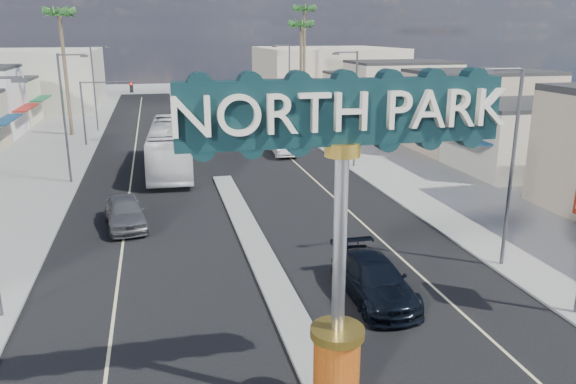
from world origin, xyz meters
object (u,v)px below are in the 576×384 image
gateway_sign (341,213)px  suv_right (374,279)px  streetlight_r_far (288,80)px  streetlight_l_mid (66,112)px  streetlight_l_far (95,84)px  streetlight_r_near (510,159)px  palm_left_far (60,20)px  traffic_signal_left (102,100)px  palm_right_far (305,15)px  streetlight_r_mid (354,103)px  car_parked_right (283,144)px  traffic_signal_right (294,95)px  city_bus (171,147)px  palm_right_mid (301,30)px  car_parked_left (125,212)px

gateway_sign → suv_right: 8.95m
streetlight_r_far → streetlight_l_mid: bearing=-133.5°
streetlight_l_far → streetlight_r_far: size_ratio=1.00×
streetlight_r_near → palm_left_far: (-23.43, 40.00, 6.43)m
traffic_signal_left → palm_right_far: size_ratio=0.43×
streetlight_r_near → streetlight_r_mid: 20.00m
gateway_sign → suv_right: (3.66, 6.37, -5.11)m
palm_right_far → car_parked_right: bearing=-108.7°
traffic_signal_right → streetlight_r_near: size_ratio=0.67×
gateway_sign → streetlight_r_mid: gateway_sign is taller
streetlight_r_far → city_bus: bearing=-125.3°
gateway_sign → streetlight_r_near: 13.19m
palm_right_mid → car_parked_right: palm_right_mid is taller
streetlight_r_near → suv_right: size_ratio=1.60×
streetlight_r_near → traffic_signal_left: bearing=120.0°
streetlight_l_far → streetlight_r_mid: size_ratio=1.00×
streetlight_r_far → palm_right_far: bearing=65.5°
streetlight_r_mid → suv_right: bearing=-107.4°
palm_right_mid → city_bus: bearing=-124.9°
palm_right_far → suv_right: palm_right_far is taller
traffic_signal_left → palm_left_far: (-3.82, 6.01, 7.22)m
streetlight_r_mid → suv_right: size_ratio=1.60×
traffic_signal_right → palm_right_mid: bearing=72.4°
gateway_sign → palm_left_far: bearing=105.1°
traffic_signal_left → palm_right_mid: 26.01m
streetlight_r_far → city_bus: (-13.86, -19.59, -3.21)m
traffic_signal_right → streetlight_l_far: streetlight_l_far is taller
streetlight_r_mid → streetlight_l_far: bearing=133.5°
palm_right_far → streetlight_l_mid: bearing=-128.5°
streetlight_r_mid → streetlight_r_far: same height
streetlight_r_mid → traffic_signal_right: bearing=95.1°
palm_right_mid → car_parked_left: bearing=-118.1°
streetlight_r_far → palm_left_far: (-23.43, -2.00, 6.43)m
traffic_signal_left → palm_left_far: 10.14m
streetlight_r_mid → streetlight_r_far: bearing=90.0°
gateway_sign → streetlight_r_mid: bearing=69.6°
streetlight_r_near → city_bus: 26.54m
traffic_signal_right → car_parked_right: 9.00m
palm_left_far → palm_right_far: (28.00, 12.00, 0.89)m
palm_left_far → palm_right_mid: palm_left_far is taller
palm_left_far → palm_right_far: palm_right_far is taller
gateway_sign → car_parked_right: bearing=79.6°
streetlight_r_far → car_parked_right: bearing=-104.8°
streetlight_l_mid → streetlight_r_near: size_ratio=1.00×
car_parked_left → city_bus: bearing=69.4°
streetlight_r_far → car_parked_right: 16.88m
streetlight_l_mid → streetlight_l_far: (0.00, 22.00, 0.00)m
palm_left_far → city_bus: bearing=-61.5°
traffic_signal_right → streetlight_l_far: bearing=157.8°
palm_right_far → streetlight_l_far: bearing=-158.5°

